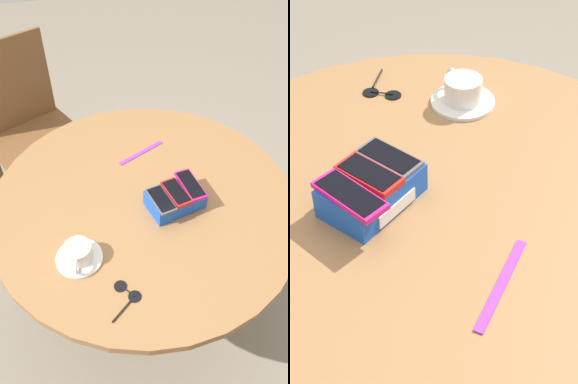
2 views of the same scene
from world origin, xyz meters
TOP-DOWN VIEW (x-y plane):
  - round_table at (0.00, 0.00)m, footprint 1.05×1.05m
  - phone_box at (-0.09, 0.06)m, footprint 0.20×0.16m
  - phone_magenta at (-0.15, 0.04)m, footprint 0.08×0.15m
  - phone_red at (-0.09, 0.07)m, footprint 0.08×0.13m
  - phone_gray at (-0.04, 0.08)m, footprint 0.08×0.13m
  - saucer at (0.24, 0.21)m, footprint 0.14×0.14m
  - coffee_cup at (0.24, 0.21)m, footprint 0.08×0.11m
  - lanyard_strap at (-0.04, -0.22)m, footprint 0.19×0.11m
  - sunglasses at (0.13, 0.35)m, footprint 0.09×0.12m

SIDE VIEW (x-z plane):
  - round_table at x=0.00m, z-range 0.24..0.97m
  - lanyard_strap at x=-0.04m, z-range 0.73..0.73m
  - sunglasses at x=0.13m, z-range 0.73..0.73m
  - saucer at x=0.24m, z-range 0.73..0.74m
  - phone_box at x=-0.09m, z-range 0.73..0.79m
  - coffee_cup at x=0.24m, z-range 0.74..0.79m
  - phone_gray at x=-0.04m, z-range 0.79..0.80m
  - phone_magenta at x=-0.15m, z-range 0.79..0.80m
  - phone_red at x=-0.09m, z-range 0.79..0.80m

